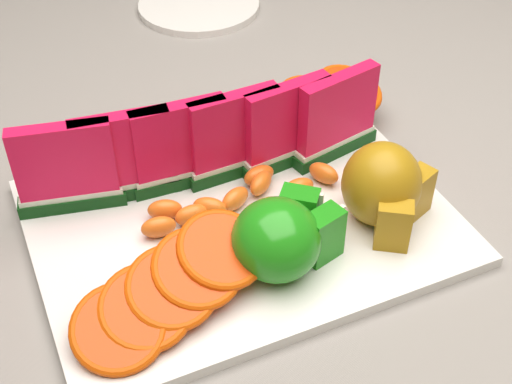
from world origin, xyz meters
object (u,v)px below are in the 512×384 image
at_px(pear_cluster, 384,187).
at_px(side_plate, 199,6).
at_px(platter, 241,222).
at_px(apple_cluster, 283,237).

height_order(pear_cluster, side_plate, pear_cluster).
relative_size(platter, pear_cluster, 3.85).
bearing_deg(apple_cluster, pear_cluster, 8.03).
distance_m(apple_cluster, pear_cluster, 0.12).
relative_size(platter, apple_cluster, 3.50).
relative_size(apple_cluster, pear_cluster, 1.10).
relative_size(pear_cluster, side_plate, 0.57).
bearing_deg(side_plate, apple_cluster, -102.55).
distance_m(pear_cluster, side_plate, 0.51).
bearing_deg(platter, pear_cluster, -23.73).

